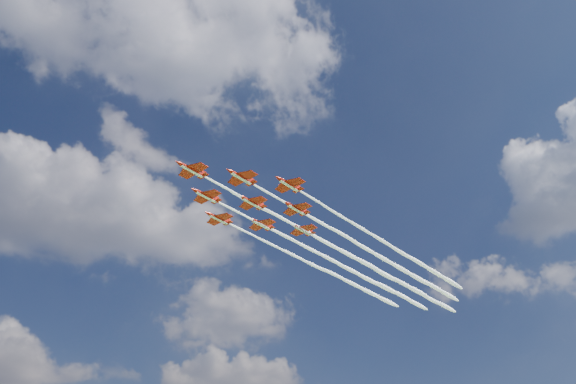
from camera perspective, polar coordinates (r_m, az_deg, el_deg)
jet_lead at (r=176.13m, az=2.94°, el=-4.62°), size 89.93×61.62×2.50m
jet_row2_port at (r=180.26m, az=6.87°, el=-5.10°), size 89.93×61.62×2.50m
jet_row2_starb at (r=187.65m, az=3.42°, el=-6.41°), size 89.93×61.62×2.50m
jet_row3_port at (r=185.20m, az=10.60°, el=-5.53°), size 89.93×61.62×2.50m
jet_row3_centre at (r=191.90m, az=7.10°, el=-6.81°), size 89.93×61.62×2.50m
jet_row3_starb at (r=199.34m, az=3.84°, el=-7.98°), size 89.93×61.62×2.50m
jet_row4_port at (r=196.91m, az=10.62°, el=-7.18°), size 89.93×61.62×2.50m
jet_row4_starb at (r=203.69m, az=7.31°, el=-8.33°), size 89.93×61.62×2.50m
jet_tail at (r=208.75m, az=10.64°, el=-8.64°), size 89.93×61.62×2.50m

